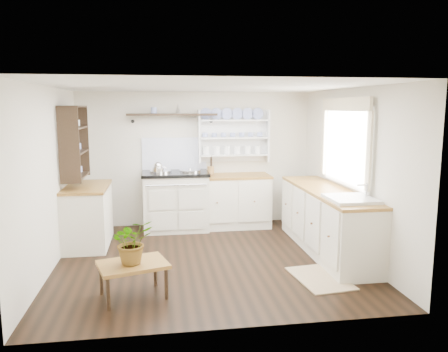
# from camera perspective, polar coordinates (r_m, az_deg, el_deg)

# --- Properties ---
(floor) EXTENTS (4.00, 3.80, 0.01)m
(floor) POSITION_cam_1_polar(r_m,az_deg,el_deg) (6.03, -2.02, -10.81)
(floor) COLOR black
(floor) RESTS_ON ground
(wall_back) EXTENTS (4.00, 0.02, 2.30)m
(wall_back) POSITION_cam_1_polar(r_m,az_deg,el_deg) (7.62, -3.69, 2.24)
(wall_back) COLOR beige
(wall_back) RESTS_ON ground
(wall_right) EXTENTS (0.02, 3.80, 2.30)m
(wall_right) POSITION_cam_1_polar(r_m,az_deg,el_deg) (6.29, 16.35, 0.47)
(wall_right) COLOR beige
(wall_right) RESTS_ON ground
(wall_left) EXTENTS (0.02, 3.80, 2.30)m
(wall_left) POSITION_cam_1_polar(r_m,az_deg,el_deg) (5.87, -21.87, -0.40)
(wall_left) COLOR beige
(wall_left) RESTS_ON ground
(ceiling) EXTENTS (4.00, 3.80, 0.01)m
(ceiling) POSITION_cam_1_polar(r_m,az_deg,el_deg) (5.68, -2.15, 11.59)
(ceiling) COLOR white
(ceiling) RESTS_ON wall_back
(window) EXTENTS (0.08, 1.55, 1.22)m
(window) POSITION_cam_1_polar(r_m,az_deg,el_deg) (6.36, 15.53, 4.36)
(window) COLOR white
(window) RESTS_ON wall_right
(aga_cooker) EXTENTS (1.10, 0.76, 1.01)m
(aga_cooker) POSITION_cam_1_polar(r_m,az_deg,el_deg) (7.38, -6.32, -3.16)
(aga_cooker) COLOR beige
(aga_cooker) RESTS_ON floor
(back_cabinets) EXTENTS (1.27, 0.63, 0.90)m
(back_cabinets) POSITION_cam_1_polar(r_m,az_deg,el_deg) (7.51, 1.13, -3.18)
(back_cabinets) COLOR #EFE8CE
(back_cabinets) RESTS_ON floor
(right_cabinets) EXTENTS (0.62, 2.43, 0.90)m
(right_cabinets) POSITION_cam_1_polar(r_m,az_deg,el_deg) (6.39, 13.24, -5.58)
(right_cabinets) COLOR #EFE8CE
(right_cabinets) RESTS_ON floor
(belfast_sink) EXTENTS (0.55, 0.60, 0.45)m
(belfast_sink) POSITION_cam_1_polar(r_m,az_deg,el_deg) (5.65, 16.18, -4.07)
(belfast_sink) COLOR white
(belfast_sink) RESTS_ON right_cabinets
(left_cabinets) EXTENTS (0.62, 1.13, 0.90)m
(left_cabinets) POSITION_cam_1_polar(r_m,az_deg,el_deg) (6.81, -17.35, -4.86)
(left_cabinets) COLOR #EFE8CE
(left_cabinets) RESTS_ON floor
(plate_rack) EXTENTS (1.20, 0.22, 0.90)m
(plate_rack) POSITION_cam_1_polar(r_m,az_deg,el_deg) (7.63, 1.19, 5.32)
(plate_rack) COLOR white
(plate_rack) RESTS_ON wall_back
(high_shelf) EXTENTS (1.50, 0.29, 0.16)m
(high_shelf) POSITION_cam_1_polar(r_m,az_deg,el_deg) (7.42, -6.78, 7.89)
(high_shelf) COLOR black
(high_shelf) RESTS_ON wall_back
(left_shelving) EXTENTS (0.28, 0.80, 1.05)m
(left_shelving) POSITION_cam_1_polar(r_m,az_deg,el_deg) (6.67, -18.97, 4.27)
(left_shelving) COLOR black
(left_shelving) RESTS_ON wall_left
(kettle) EXTENTS (0.19, 0.19, 0.23)m
(kettle) POSITION_cam_1_polar(r_m,az_deg,el_deg) (7.16, -8.59, 0.86)
(kettle) COLOR silver
(kettle) RESTS_ON aga_cooker
(utensil_crock) EXTENTS (0.11, 0.11, 0.13)m
(utensil_crock) POSITION_cam_1_polar(r_m,az_deg,el_deg) (7.45, -1.75, 0.75)
(utensil_crock) COLOR olive
(utensil_crock) RESTS_ON back_cabinets
(center_table) EXTENTS (0.83, 0.69, 0.39)m
(center_table) POSITION_cam_1_polar(r_m,az_deg,el_deg) (4.89, -11.81, -11.55)
(center_table) COLOR brown
(center_table) RESTS_ON floor
(potted_plant) EXTENTS (0.54, 0.51, 0.48)m
(potted_plant) POSITION_cam_1_polar(r_m,az_deg,el_deg) (4.80, -11.92, -8.36)
(potted_plant) COLOR #3F7233
(potted_plant) RESTS_ON center_table
(floor_rug) EXTENTS (0.65, 0.91, 0.02)m
(floor_rug) POSITION_cam_1_polar(r_m,az_deg,el_deg) (5.50, 12.41, -12.92)
(floor_rug) COLOR #988058
(floor_rug) RESTS_ON floor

